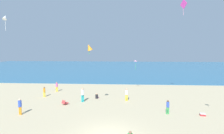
{
  "coord_description": "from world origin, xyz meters",
  "views": [
    {
      "loc": [
        1.09,
        -12.67,
        6.43
      ],
      "look_at": [
        0.0,
        5.08,
        4.65
      ],
      "focal_mm": 28.69,
      "sensor_mm": 36.0,
      "label": 1
    }
  ],
  "objects": [
    {
      "name": "kite_white",
      "position": [
        -11.33,
        5.82,
        9.76
      ],
      "size": [
        0.48,
        0.66,
        1.73
      ],
      "rotation": [
        0.0,
        0.0,
        0.11
      ],
      "color": "white"
    },
    {
      "name": "kite_magenta",
      "position": [
        8.17,
        9.42,
        11.68
      ],
      "size": [
        0.5,
        1.04,
        1.85
      ],
      "rotation": [
        0.0,
        0.0,
        5.22
      ],
      "color": "#DB3DA8"
    },
    {
      "name": "cooler_box",
      "position": [
        8.84,
        4.61,
        0.12
      ],
      "size": [
        0.54,
        0.43,
        0.23
      ],
      "rotation": [
        0.0,
        0.0,
        6.14
      ],
      "color": "red",
      "rests_on": "ground_plane"
    },
    {
      "name": "person_0",
      "position": [
        -3.8,
        8.41,
        1.01
      ],
      "size": [
        0.49,
        0.49,
        1.76
      ],
      "rotation": [
        0.0,
        0.0,
        2.34
      ],
      "color": "#19ADB2",
      "rests_on": "ground_plane"
    },
    {
      "name": "ocean_water",
      "position": [
        0.0,
        49.57,
        0.03
      ],
      "size": [
        120.0,
        60.0,
        0.05
      ],
      "primitive_type": "cube",
      "color": "teal",
      "rests_on": "ground_plane"
    },
    {
      "name": "person_4",
      "position": [
        -8.92,
        13.44,
        0.87
      ],
      "size": [
        0.38,
        0.38,
        1.51
      ],
      "rotation": [
        0.0,
        0.0,
        1.91
      ],
      "color": "yellow",
      "rests_on": "ground_plane"
    },
    {
      "name": "person_3",
      "position": [
        -2.31,
        10.07,
        0.26
      ],
      "size": [
        0.41,
        0.62,
        0.72
      ],
      "rotation": [
        0.0,
        0.0,
        1.36
      ],
      "color": "black",
      "rests_on": "ground_plane"
    },
    {
      "name": "kite_pink",
      "position": [
        3.04,
        14.66,
        4.63
      ],
      "size": [
        0.58,
        0.65,
        1.53
      ],
      "rotation": [
        0.0,
        0.0,
        5.11
      ],
      "color": "pink"
    },
    {
      "name": "kite_orange",
      "position": [
        -2.42,
        5.8,
        6.62
      ],
      "size": [
        0.86,
        0.74,
        1.13
      ],
      "rotation": [
        0.0,
        0.0,
        5.01
      ],
      "color": "orange"
    },
    {
      "name": "person_7",
      "position": [
        -9.49,
        10.38,
        0.8
      ],
      "size": [
        0.39,
        0.39,
        1.38
      ],
      "rotation": [
        0.0,
        0.0,
        2.3
      ],
      "color": "yellow",
      "rests_on": "ground_plane"
    },
    {
      "name": "person_8",
      "position": [
        -8.98,
        3.8,
        0.94
      ],
      "size": [
        0.42,
        0.42,
        1.62
      ],
      "rotation": [
        0.0,
        0.0,
        1.2
      ],
      "color": "orange",
      "rests_on": "ground_plane"
    },
    {
      "name": "person_6",
      "position": [
        1.56,
        9.21,
        0.91
      ],
      "size": [
        0.39,
        0.39,
        1.57
      ],
      "rotation": [
        0.0,
        0.0,
        1.89
      ],
      "color": "yellow",
      "rests_on": "ground_plane"
    },
    {
      "name": "beach_chair_far_left",
      "position": [
        -5.63,
        7.2,
        0.25
      ],
      "size": [
        0.85,
        0.87,
        0.55
      ],
      "rotation": [
        0.0,
        0.0,
        0.93
      ],
      "color": "#D13D3D",
      "rests_on": "ground_plane"
    },
    {
      "name": "ground_plane",
      "position": [
        0.0,
        10.0,
        0.0
      ],
      "size": [
        120.0,
        120.0,
        0.0
      ],
      "primitive_type": "plane",
      "color": "#C6B58C"
    },
    {
      "name": "person_1",
      "position": [
        5.56,
        4.88,
        0.82
      ],
      "size": [
        0.29,
        0.29,
        1.42
      ],
      "rotation": [
        0.0,
        0.0,
        4.69
      ],
      "color": "green",
      "rests_on": "ground_plane"
    }
  ]
}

